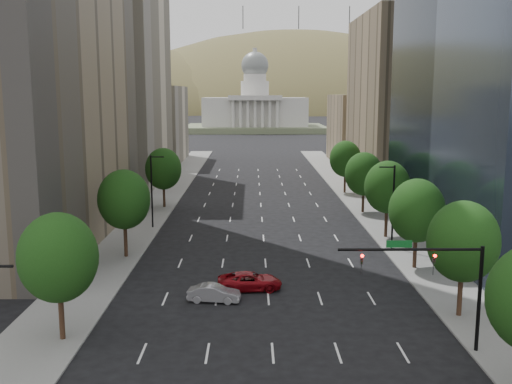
{
  "coord_description": "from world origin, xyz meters",
  "views": [
    {
      "loc": [
        -1.31,
        -4.99,
        16.36
      ],
      "look_at": [
        -0.97,
        44.34,
        8.0
      ],
      "focal_mm": 40.99,
      "sensor_mm": 36.0,
      "label": 1
    }
  ],
  "objects_px": {
    "traffic_signal": "(442,275)",
    "capitol": "(255,111)",
    "car_silver": "(214,293)",
    "car_red_far": "(250,281)"
  },
  "relations": [
    {
      "from": "traffic_signal",
      "to": "capitol",
      "type": "distance_m",
      "value": 219.99
    },
    {
      "from": "capitol",
      "to": "car_silver",
      "type": "distance_m",
      "value": 210.53
    },
    {
      "from": "car_red_far",
      "to": "capitol",
      "type": "bearing_deg",
      "value": -5.69
    },
    {
      "from": "capitol",
      "to": "car_red_far",
      "type": "distance_m",
      "value": 207.66
    },
    {
      "from": "capitol",
      "to": "car_red_far",
      "type": "bearing_deg",
      "value": -90.41
    },
    {
      "from": "traffic_signal",
      "to": "car_red_far",
      "type": "xyz_separation_m",
      "value": [
        -12.03,
        12.21,
        -4.42
      ]
    },
    {
      "from": "car_silver",
      "to": "car_red_far",
      "type": "relative_size",
      "value": 0.77
    },
    {
      "from": "capitol",
      "to": "car_red_far",
      "type": "height_order",
      "value": "capitol"
    },
    {
      "from": "capitol",
      "to": "car_silver",
      "type": "bearing_deg",
      "value": -91.18
    },
    {
      "from": "traffic_signal",
      "to": "capitol",
      "type": "bearing_deg",
      "value": 92.74
    }
  ]
}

